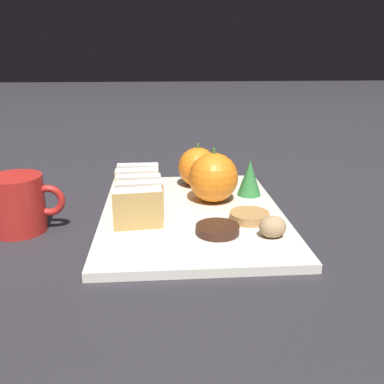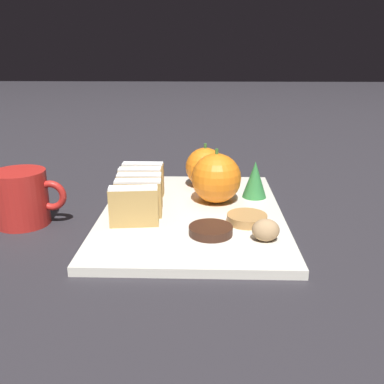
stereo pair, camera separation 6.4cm
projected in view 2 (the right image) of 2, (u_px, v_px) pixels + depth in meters
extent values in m
plane|color=#28262B|center=(192.00, 218.00, 0.66)|extent=(6.00, 6.00, 0.00)
cube|color=silver|center=(192.00, 214.00, 0.66)|extent=(0.27, 0.37, 0.01)
cube|color=tan|center=(134.00, 207.00, 0.59)|extent=(0.07, 0.03, 0.05)
cube|color=white|center=(133.00, 188.00, 0.58)|extent=(0.07, 0.03, 0.00)
cube|color=tan|center=(138.00, 200.00, 0.62)|extent=(0.07, 0.02, 0.05)
cube|color=white|center=(138.00, 181.00, 0.61)|extent=(0.07, 0.02, 0.00)
cube|color=tan|center=(140.00, 192.00, 0.65)|extent=(0.07, 0.02, 0.05)
cube|color=white|center=(139.00, 175.00, 0.64)|extent=(0.07, 0.02, 0.00)
cube|color=tan|center=(140.00, 186.00, 0.68)|extent=(0.07, 0.02, 0.05)
cube|color=white|center=(140.00, 169.00, 0.68)|extent=(0.07, 0.02, 0.00)
cube|color=tan|center=(143.00, 180.00, 0.72)|extent=(0.07, 0.02, 0.05)
cube|color=white|center=(143.00, 164.00, 0.71)|extent=(0.07, 0.02, 0.00)
sphere|color=orange|center=(205.00, 167.00, 0.76)|extent=(0.07, 0.07, 0.07)
cylinder|color=#38702D|center=(205.00, 146.00, 0.75)|extent=(0.00, 0.01, 0.01)
sphere|color=orange|center=(216.00, 178.00, 0.68)|extent=(0.08, 0.08, 0.08)
cylinder|color=#38702D|center=(217.00, 152.00, 0.67)|extent=(0.01, 0.01, 0.01)
ellipsoid|color=tan|center=(266.00, 230.00, 0.55)|extent=(0.04, 0.03, 0.03)
cylinder|color=#381E14|center=(211.00, 230.00, 0.57)|extent=(0.06, 0.06, 0.01)
cylinder|color=#B27F47|center=(247.00, 219.00, 0.61)|extent=(0.06, 0.06, 0.01)
cone|color=#2D7538|center=(255.00, 179.00, 0.71)|extent=(0.04, 0.04, 0.06)
cylinder|color=red|center=(21.00, 198.00, 0.62)|extent=(0.08, 0.08, 0.08)
torus|color=red|center=(51.00, 196.00, 0.62)|extent=(0.05, 0.01, 0.05)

